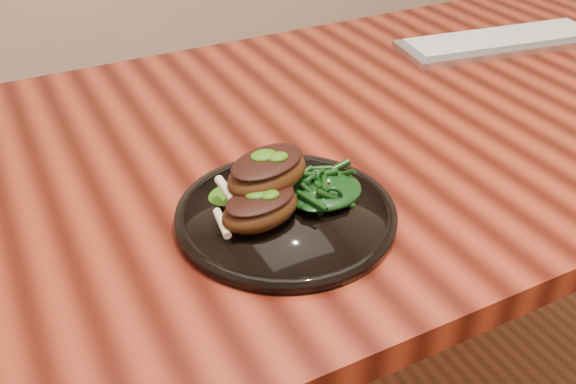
# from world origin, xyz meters

# --- Properties ---
(desk) EXTENTS (1.60, 0.80, 0.75)m
(desk) POSITION_xyz_m (0.00, 0.00, 0.67)
(desk) COLOR #380C07
(desk) RESTS_ON ground
(plate) EXTENTS (0.26, 0.26, 0.02)m
(plate) POSITION_xyz_m (-0.20, -0.18, 0.76)
(plate) COLOR black
(plate) RESTS_ON desk
(lamb_chop_front) EXTENTS (0.11, 0.08, 0.04)m
(lamb_chop_front) POSITION_xyz_m (-0.24, -0.19, 0.79)
(lamb_chop_front) COLOR #3E200C
(lamb_chop_front) RESTS_ON plate
(lamb_chop_back) EXTENTS (0.13, 0.10, 0.05)m
(lamb_chop_back) POSITION_xyz_m (-0.21, -0.15, 0.81)
(lamb_chop_back) COLOR #3E200C
(lamb_chop_back) RESTS_ON plate
(herb_smear) EXTENTS (0.09, 0.06, 0.01)m
(herb_smear) POSITION_xyz_m (-0.24, -0.12, 0.77)
(herb_smear) COLOR #1C4F08
(herb_smear) RESTS_ON plate
(greens_heap) EXTENTS (0.10, 0.09, 0.04)m
(greens_heap) POSITION_xyz_m (-0.15, -0.17, 0.78)
(greens_heap) COLOR black
(greens_heap) RESTS_ON plate
(keyboard) EXTENTS (0.42, 0.18, 0.02)m
(keyboard) POSITION_xyz_m (0.43, 0.14, 0.76)
(keyboard) COLOR #B5B7B9
(keyboard) RESTS_ON desk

